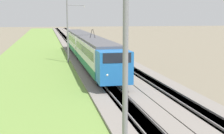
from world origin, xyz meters
TOP-DOWN VIEW (x-y plane):
  - ballast_main at (50.00, 0.00)m, footprint 240.00×4.40m
  - ballast_adjacent at (50.00, -4.50)m, footprint 240.00×4.40m
  - track_main at (50.00, 0.00)m, footprint 240.00×1.57m
  - track_adjacent at (50.00, -4.50)m, footprint 240.00×1.57m
  - grass_verge at (50.00, 6.91)m, footprint 240.00×12.71m
  - passenger_train at (39.35, 0.00)m, footprint 39.97×2.97m
  - catenary_mast_near at (6.30, 2.53)m, footprint 0.22×2.56m
  - catenary_mast_mid at (39.20, 2.53)m, footprint 0.22×2.56m

SIDE VIEW (x-z plane):
  - grass_verge at x=50.00m, z-range 0.00..0.12m
  - ballast_main at x=50.00m, z-range 0.00..0.30m
  - ballast_adjacent at x=50.00m, z-range 0.00..0.30m
  - track_main at x=50.00m, z-range -0.07..0.38m
  - track_adjacent at x=50.00m, z-range -0.07..0.38m
  - passenger_train at x=39.35m, z-range -0.16..4.94m
  - catenary_mast_mid at x=39.20m, z-range 0.14..9.21m
  - catenary_mast_near at x=6.30m, z-range 0.15..9.38m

